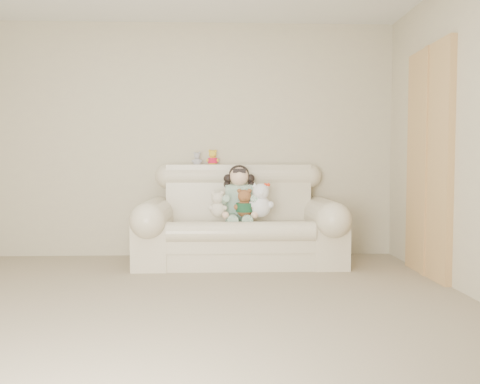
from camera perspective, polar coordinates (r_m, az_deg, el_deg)
name	(u,v)px	position (r m, az deg, el deg)	size (l,w,h in m)	color
floor	(171,328)	(3.25, -8.02, -15.25)	(5.00, 5.00, 0.00)	gray
wall_back	(193,140)	(5.58, -5.46, 5.98)	(4.50, 4.50, 0.00)	#BBAF95
sofa	(240,214)	(5.09, -0.04, -2.58)	(2.10, 0.95, 1.03)	#F1E3C2
door_panel	(428,162)	(4.85, 20.95, 3.25)	(0.06, 0.90, 2.10)	#AA7849
seated_child	(239,193)	(5.15, -0.10, -0.14)	(0.37, 0.45, 0.61)	#2E744B
brown_teddy	(244,200)	(4.97, 0.51, -0.95)	(0.22, 0.17, 0.34)	brown
white_cat	(261,196)	(4.98, 2.41, -0.52)	(0.26, 0.20, 0.41)	white
cream_teddy	(218,202)	(4.97, -2.61, -1.12)	(0.20, 0.15, 0.31)	beige
yellow_mini_bear	(213,156)	(5.45, -3.18, 4.13)	(0.14, 0.11, 0.21)	yellow
grey_mini_plush	(197,158)	(5.45, -4.99, 3.96)	(0.12, 0.09, 0.18)	#ADACB3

